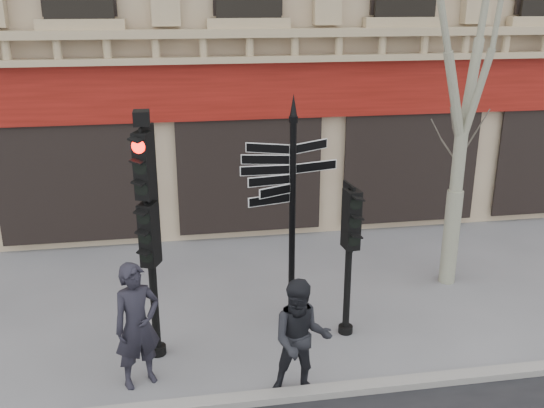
{
  "coord_description": "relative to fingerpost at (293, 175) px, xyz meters",
  "views": [
    {
      "loc": [
        -1.76,
        -8.74,
        5.61
      ],
      "look_at": [
        -0.19,
        0.6,
        2.35
      ],
      "focal_mm": 40.0,
      "sensor_mm": 36.0,
      "label": 1
    }
  ],
  "objects": [
    {
      "name": "pedestrian_b",
      "position": [
        -0.28,
        -2.13,
        -1.85
      ],
      "size": [
        0.98,
        0.81,
        1.84
      ],
      "primitive_type": "imported",
      "rotation": [
        0.0,
        0.0,
        -0.13
      ],
      "color": "black",
      "rests_on": "ground"
    },
    {
      "name": "pedestrian_a",
      "position": [
        -2.63,
        -1.46,
        -1.78
      ],
      "size": [
        0.86,
        0.74,
        1.98
      ],
      "primitive_type": "imported",
      "rotation": [
        0.0,
        0.0,
        0.44
      ],
      "color": "black",
      "rests_on": "ground"
    },
    {
      "name": "traffic_signal_main",
      "position": [
        -2.39,
        -0.7,
        -0.21
      ],
      "size": [
        0.53,
        0.47,
        4.05
      ],
      "rotation": [
        0.0,
        0.0,
        -0.4
      ],
      "color": "black",
      "rests_on": "ground"
    },
    {
      "name": "kerb",
      "position": [
        -0.2,
        -2.23,
        -2.71
      ],
      "size": [
        80.0,
        0.25,
        0.12
      ],
      "primitive_type": "cube",
      "color": "gray",
      "rests_on": "ground"
    },
    {
      "name": "plane_tree",
      "position": [
        3.49,
        1.03,
        2.59
      ],
      "size": [
        2.87,
        2.87,
        7.63
      ],
      "color": "gray",
      "rests_on": "ground"
    },
    {
      "name": "traffic_signal_secondary",
      "position": [
        0.86,
        -0.57,
        -0.92
      ],
      "size": [
        0.47,
        0.36,
        2.65
      ],
      "rotation": [
        0.0,
        0.0,
        0.1
      ],
      "color": "black",
      "rests_on": "ground"
    },
    {
      "name": "ground",
      "position": [
        -0.2,
        -0.83,
        -2.77
      ],
      "size": [
        80.0,
        80.0,
        0.0
      ],
      "primitive_type": "plane",
      "color": "#5D5D62",
      "rests_on": "ground"
    },
    {
      "name": "fingerpost",
      "position": [
        0.0,
        0.0,
        0.0
      ],
      "size": [
        1.84,
        1.84,
        4.13
      ],
      "rotation": [
        0.0,
        0.0,
        0.07
      ],
      "color": "black",
      "rests_on": "ground"
    }
  ]
}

